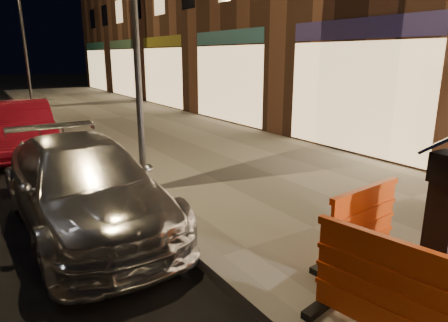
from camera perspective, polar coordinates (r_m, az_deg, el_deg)
ground_plane at (r=5.32m, az=-1.55°, el=-15.15°), size 120.00×120.00×0.00m
sidewalk at (r=7.14m, az=19.75°, el=-7.28°), size 6.00×60.00×0.15m
kerb at (r=5.28m, az=-1.56°, el=-14.45°), size 0.30×60.00×0.15m
parking_kiosk at (r=4.53m, az=29.07°, el=-7.79°), size 0.66×0.66×1.82m
barrier_back at (r=5.15m, az=19.20°, el=-8.91°), size 1.35×0.67×1.02m
barrier_kerbside at (r=3.96m, az=21.32°, el=-16.64°), size 0.78×1.38×1.02m
car_silver at (r=6.87m, az=-18.89°, el=-8.77°), size 2.05×4.82×1.39m
car_red at (r=12.49m, az=-26.58°, el=0.98°), size 1.76×4.46×1.44m
street_lamp_mid at (r=7.44m, az=-12.56°, el=18.31°), size 0.12×0.12×6.00m
street_lamp_far at (r=22.12m, az=-26.59°, el=14.65°), size 0.12×0.12×6.00m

